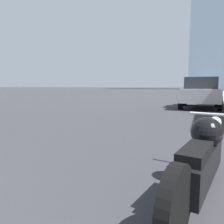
% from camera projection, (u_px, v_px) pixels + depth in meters
% --- Properties ---
extents(sidewalk, '(3.08, 240.00, 0.15)m').
position_uv_depth(sidewalk, '(220.00, 93.00, 34.36)').
color(sidewalk, gray).
rests_on(sidewalk, ground_plane).
extents(distant_tower, '(14.50, 14.50, 55.13)m').
position_uv_depth(distant_tower, '(213.00, 13.00, 79.55)').
color(distant_tower, '#9EB7CC').
rests_on(distant_tower, ground_plane).
extents(motorcycle, '(0.72, 2.39, 0.79)m').
position_uv_depth(motorcycle, '(202.00, 157.00, 2.32)').
color(motorcycle, black).
rests_on(motorcycle, ground_plane).
extents(parked_car_silver, '(1.97, 3.99, 1.59)m').
position_uv_depth(parked_car_silver, '(201.00, 92.00, 11.44)').
color(parked_car_silver, '#BCBCC1').
rests_on(parked_car_silver, ground_plane).
extents(parked_car_black, '(2.15, 4.28, 1.70)m').
position_uv_depth(parked_car_black, '(201.00, 89.00, 23.35)').
color(parked_car_black, black).
rests_on(parked_car_black, ground_plane).
extents(parked_car_blue, '(1.99, 4.58, 1.65)m').
position_uv_depth(parked_car_blue, '(202.00, 88.00, 33.77)').
color(parked_car_blue, '#1E3899').
rests_on(parked_car_blue, ground_plane).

